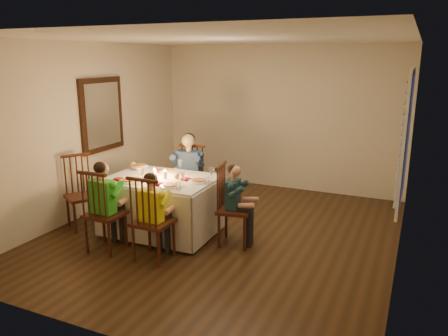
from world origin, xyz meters
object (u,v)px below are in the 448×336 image
at_px(chair_extra, 85,227).
at_px(adult, 190,213).
at_px(child_yellow, 155,258).
at_px(chair_near_left, 108,249).
at_px(child_teal, 235,243).
at_px(chair_adult, 190,213).
at_px(serving_bowl, 139,167).
at_px(chair_end, 235,243).
at_px(dining_table, 162,194).
at_px(child_green, 108,249).
at_px(chair_near_right, 155,258).

height_order(chair_extra, adult, adult).
bearing_deg(child_yellow, chair_near_left, 1.89).
distance_m(adult, child_teal, 1.33).
height_order(chair_adult, serving_bowl, serving_bowl).
bearing_deg(chair_end, child_teal, -0.00).
bearing_deg(dining_table, chair_end, 1.43).
bearing_deg(child_teal, adult, 46.25).
bearing_deg(chair_end, chair_near_left, 111.54).
bearing_deg(adult, chair_near_left, -111.72).
xyz_separation_m(dining_table, adult, (-0.02, 0.81, -0.56)).
bearing_deg(serving_bowl, chair_near_left, -78.97).
xyz_separation_m(child_green, serving_bowl, (-0.20, 1.05, 0.81)).
distance_m(chair_end, serving_bowl, 1.82).
relative_size(chair_near_left, adult, 0.84).
distance_m(child_yellow, child_teal, 1.08).
relative_size(chair_end, child_yellow, 0.98).
bearing_deg(chair_end, chair_adult, 46.25).
bearing_deg(chair_adult, child_teal, -45.11).
bearing_deg(dining_table, chair_adult, 90.10).
bearing_deg(chair_adult, child_green, -111.72).
distance_m(dining_table, adult, 0.98).
distance_m(child_teal, serving_bowl, 1.82).
bearing_deg(chair_near_left, serving_bowl, -79.40).
distance_m(chair_adult, chair_end, 1.33).
bearing_deg(dining_table, serving_bowl, 152.89).
bearing_deg(child_green, adult, -101.84).
distance_m(chair_near_left, child_teal, 1.64).
bearing_deg(child_yellow, child_teal, -130.99).
xyz_separation_m(chair_adult, chair_near_left, (-0.32, -1.59, 0.00)).
xyz_separation_m(dining_table, chair_end, (1.08, 0.05, -0.56)).
xyz_separation_m(chair_near_left, child_teal, (1.41, 0.83, 0.00)).
bearing_deg(chair_adult, chair_near_left, -111.72).
relative_size(chair_near_right, serving_bowl, 4.48).
height_order(chair_adult, child_yellow, child_yellow).
relative_size(chair_near_left, child_yellow, 0.98).
height_order(chair_near_right, child_green, child_green).
height_order(chair_adult, adult, adult).
bearing_deg(adult, child_teal, -45.11).
xyz_separation_m(adult, child_teal, (1.09, -0.76, 0.00)).
distance_m(chair_extra, adult, 1.57).
bearing_deg(chair_extra, dining_table, -42.22).
bearing_deg(child_yellow, serving_bowl, -48.49).
distance_m(chair_near_right, adult, 1.62).
bearing_deg(child_teal, child_green, 111.54).
bearing_deg(chair_near_right, child_yellow, -179.64).
distance_m(child_yellow, serving_bowl, 1.59).
bearing_deg(chair_near_right, child_teal, -130.99).
bearing_deg(chair_extra, chair_end, -49.07).
xyz_separation_m(chair_near_left, adult, (0.32, 1.59, 0.00)).
bearing_deg(chair_near_right, chair_adult, -76.19).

